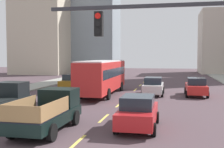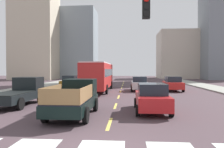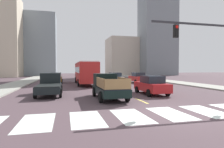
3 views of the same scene
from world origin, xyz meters
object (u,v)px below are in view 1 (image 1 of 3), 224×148
object	(u,v)px
sedan_near_left	(196,87)
sedan_mid	(73,82)
sedan_far	(153,86)
pickup_dark	(2,99)
pickup_stakebed	(50,111)
city_bus	(103,75)
sedan_near_right	(138,112)

from	to	relation	value
sedan_near_left	sedan_mid	size ratio (longest dim) A/B	1.00
sedan_far	pickup_dark	bearing A→B (deg)	-130.29
pickup_stakebed	sedan_far	size ratio (longest dim) A/B	1.18
pickup_stakebed	city_bus	bearing A→B (deg)	93.82
pickup_dark	sedan_mid	size ratio (longest dim) A/B	1.18
pickup_dark	pickup_stakebed	bearing A→B (deg)	-36.61
pickup_stakebed	sedan_near_left	world-z (taller)	pickup_stakebed
city_bus	sedan_far	world-z (taller)	city_bus
sedan_far	sedan_mid	world-z (taller)	same
city_bus	sedan_near_left	xyz separation A→B (m)	(8.79, 1.07, -1.09)
sedan_far	sedan_near_right	size ratio (longest dim) A/B	1.00
pickup_stakebed	sedan_mid	bearing A→B (deg)	107.82
sedan_far	sedan_mid	size ratio (longest dim) A/B	1.00
sedan_mid	sedan_far	bearing A→B (deg)	-19.84
city_bus	sedan_far	bearing A→B (deg)	11.85
pickup_stakebed	pickup_dark	bearing A→B (deg)	148.49
pickup_dark	sedan_mid	distance (m)	13.82
sedan_near_left	sedan_mid	distance (m)	13.46
sedan_near_right	pickup_dark	bearing A→B (deg)	164.78
sedan_near_right	city_bus	bearing A→B (deg)	109.23
pickup_stakebed	sedan_mid	distance (m)	17.64
sedan_near_left	sedan_mid	world-z (taller)	same
sedan_far	sedan_near_left	bearing A→B (deg)	1.71
city_bus	pickup_dark	bearing A→B (deg)	-111.87
sedan_far	sedan_near_right	xyz separation A→B (m)	(0.07, -13.03, 0.00)
pickup_stakebed	sedan_mid	size ratio (longest dim) A/B	1.18
city_bus	sedan_mid	distance (m)	5.88
pickup_dark	sedan_far	size ratio (longest dim) A/B	1.18
sedan_near_right	sedan_mid	xyz separation A→B (m)	(-9.28, 15.86, 0.00)
sedan_near_left	sedan_far	world-z (taller)	same
sedan_far	sedan_mid	distance (m)	9.64
city_bus	sedan_near_right	distance (m)	13.11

